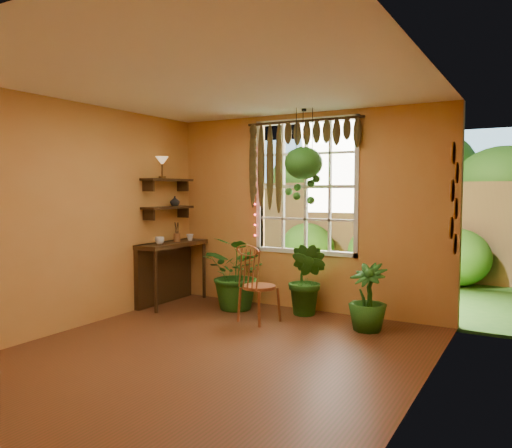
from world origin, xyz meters
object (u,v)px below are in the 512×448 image
(windsor_chair, at_px, (257,296))
(hanging_basket, at_px, (304,167))
(potted_plant_left, at_px, (239,273))
(counter_ledge, at_px, (167,265))
(potted_plant_mid, at_px, (307,279))

(windsor_chair, distance_m, hanging_basket, 1.76)
(windsor_chair, relative_size, potted_plant_left, 1.11)
(windsor_chair, bearing_deg, hanging_basket, 73.01)
(windsor_chair, height_order, hanging_basket, hanging_basket)
(counter_ledge, height_order, windsor_chair, windsor_chair)
(counter_ledge, distance_m, potted_plant_mid, 2.12)
(windsor_chair, bearing_deg, counter_ledge, -173.61)
(counter_ledge, relative_size, hanging_basket, 0.96)
(counter_ledge, xyz_separation_m, potted_plant_mid, (2.09, 0.34, -0.07))
(potted_plant_mid, bearing_deg, counter_ledge, -170.88)
(windsor_chair, distance_m, potted_plant_left, 0.71)
(potted_plant_left, relative_size, potted_plant_mid, 1.05)
(windsor_chair, xyz_separation_m, potted_plant_left, (-0.54, 0.43, 0.18))
(counter_ledge, distance_m, potted_plant_left, 1.15)
(potted_plant_left, xyz_separation_m, hanging_basket, (0.90, 0.14, 1.45))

